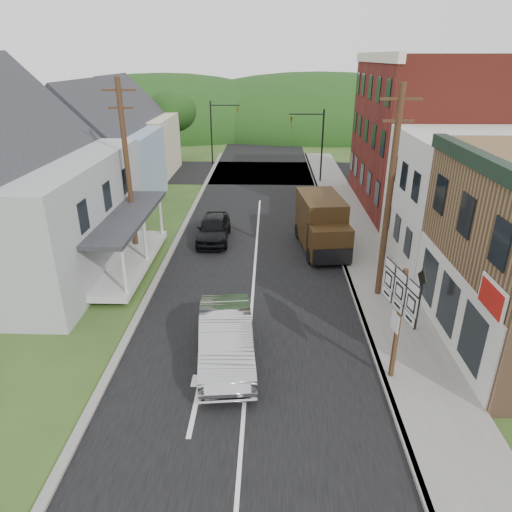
# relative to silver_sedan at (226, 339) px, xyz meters

# --- Properties ---
(ground) EXTENTS (120.00, 120.00, 0.00)m
(ground) POSITION_rel_silver_sedan_xyz_m (0.75, 1.37, -0.86)
(ground) COLOR #2D4719
(ground) RESTS_ON ground
(road) EXTENTS (9.00, 90.00, 0.02)m
(road) POSITION_rel_silver_sedan_xyz_m (0.75, 11.37, -0.86)
(road) COLOR black
(road) RESTS_ON ground
(cross_road) EXTENTS (60.00, 9.00, 0.02)m
(cross_road) POSITION_rel_silver_sedan_xyz_m (0.75, 28.37, -0.86)
(cross_road) COLOR black
(cross_road) RESTS_ON ground
(sidewalk_right) EXTENTS (2.80, 55.00, 0.15)m
(sidewalk_right) POSITION_rel_silver_sedan_xyz_m (6.65, 9.37, -0.78)
(sidewalk_right) COLOR slate
(sidewalk_right) RESTS_ON ground
(curb_right) EXTENTS (0.20, 55.00, 0.15)m
(curb_right) POSITION_rel_silver_sedan_xyz_m (5.30, 9.37, -0.78)
(curb_right) COLOR slate
(curb_right) RESTS_ON ground
(curb_left) EXTENTS (0.30, 55.00, 0.12)m
(curb_left) POSITION_rel_silver_sedan_xyz_m (-3.90, 9.37, -0.80)
(curb_left) COLOR slate
(curb_left) RESTS_ON ground
(storefront_white) EXTENTS (8.00, 7.00, 6.50)m
(storefront_white) POSITION_rel_silver_sedan_xyz_m (12.05, 8.87, 2.39)
(storefront_white) COLOR silver
(storefront_white) RESTS_ON ground
(storefront_red) EXTENTS (8.00, 12.00, 10.00)m
(storefront_red) POSITION_rel_silver_sedan_xyz_m (12.05, 18.37, 4.14)
(storefront_red) COLOR maroon
(storefront_red) RESTS_ON ground
(house_gray) EXTENTS (10.20, 12.24, 8.35)m
(house_gray) POSITION_rel_silver_sedan_xyz_m (-11.25, 7.37, 3.38)
(house_gray) COLOR #A0A2A5
(house_gray) RESTS_ON ground
(house_blue) EXTENTS (7.14, 8.16, 7.28)m
(house_blue) POSITION_rel_silver_sedan_xyz_m (-10.25, 18.37, 2.84)
(house_blue) COLOR #8EA5C2
(house_blue) RESTS_ON ground
(house_cream) EXTENTS (7.14, 8.16, 7.28)m
(house_cream) POSITION_rel_silver_sedan_xyz_m (-10.75, 27.37, 2.84)
(house_cream) COLOR beige
(house_cream) RESTS_ON ground
(utility_pole_right) EXTENTS (1.60, 0.26, 9.00)m
(utility_pole_right) POSITION_rel_silver_sedan_xyz_m (6.35, 4.87, 3.80)
(utility_pole_right) COLOR #472D19
(utility_pole_right) RESTS_ON ground
(utility_pole_left) EXTENTS (1.60, 0.26, 9.00)m
(utility_pole_left) POSITION_rel_silver_sedan_xyz_m (-5.75, 9.37, 3.80)
(utility_pole_left) COLOR #472D19
(utility_pole_left) RESTS_ON ground
(traffic_signal_right) EXTENTS (2.87, 0.20, 6.00)m
(traffic_signal_right) POSITION_rel_silver_sedan_xyz_m (5.05, 24.87, 2.90)
(traffic_signal_right) COLOR black
(traffic_signal_right) RESTS_ON ground
(traffic_signal_left) EXTENTS (2.87, 0.20, 6.00)m
(traffic_signal_left) POSITION_rel_silver_sedan_xyz_m (-3.55, 31.87, 2.90)
(traffic_signal_left) COLOR black
(traffic_signal_left) RESTS_ON ground
(tree_left_c) EXTENTS (5.80, 5.80, 8.41)m
(tree_left_c) POSITION_rel_silver_sedan_xyz_m (-18.25, 21.37, 5.08)
(tree_left_c) COLOR #382616
(tree_left_c) RESTS_ON ground
(tree_left_d) EXTENTS (4.80, 4.80, 6.94)m
(tree_left_d) POSITION_rel_silver_sedan_xyz_m (-8.25, 33.37, 4.03)
(tree_left_d) COLOR #382616
(tree_left_d) RESTS_ON ground
(forested_ridge) EXTENTS (90.00, 30.00, 16.00)m
(forested_ridge) POSITION_rel_silver_sedan_xyz_m (0.75, 56.37, -0.86)
(forested_ridge) COLOR #16340F
(forested_ridge) RESTS_ON ground
(silver_sedan) EXTENTS (2.38, 5.36, 1.71)m
(silver_sedan) POSITION_rel_silver_sedan_xyz_m (0.00, 0.00, 0.00)
(silver_sedan) COLOR #A6A6AB
(silver_sedan) RESTS_ON ground
(dark_sedan) EXTENTS (1.84, 4.43, 1.50)m
(dark_sedan) POSITION_rel_silver_sedan_xyz_m (-1.74, 11.34, -0.11)
(dark_sedan) COLOR black
(dark_sedan) RESTS_ON ground
(delivery_van) EXTENTS (2.69, 5.42, 2.91)m
(delivery_van) POSITION_rel_silver_sedan_xyz_m (4.33, 10.25, 0.62)
(delivery_van) COLOR #33200E
(delivery_van) RESTS_ON ground
(route_sign_cluster) EXTENTS (0.49, 2.21, 3.91)m
(route_sign_cluster) POSITION_rel_silver_sedan_xyz_m (5.50, -0.92, 1.83)
(route_sign_cluster) COLOR #472D19
(route_sign_cluster) RESTS_ON sidewalk_right
(warning_sign) EXTENTS (0.15, 0.70, 2.56)m
(warning_sign) POSITION_rel_silver_sedan_xyz_m (7.17, 1.97, 0.93)
(warning_sign) COLOR black
(warning_sign) RESTS_ON sidewalk_right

